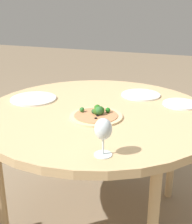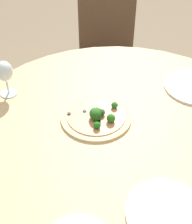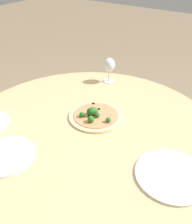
{
  "view_description": "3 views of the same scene",
  "coord_description": "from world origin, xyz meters",
  "px_view_note": "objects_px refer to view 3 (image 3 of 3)",
  "views": [
    {
      "loc": [
        -1.52,
        -0.52,
        1.33
      ],
      "look_at": [
        -0.11,
        -0.03,
        0.76
      ],
      "focal_mm": 50.0,
      "sensor_mm": 36.0,
      "label": 1
    },
    {
      "loc": [
        0.55,
        -0.66,
        1.53
      ],
      "look_at": [
        -0.11,
        -0.03,
        0.76
      ],
      "focal_mm": 50.0,
      "sensor_mm": 36.0,
      "label": 2
    },
    {
      "loc": [
        0.74,
        0.56,
        1.46
      ],
      "look_at": [
        -0.11,
        -0.03,
        0.76
      ],
      "focal_mm": 40.0,
      "sensor_mm": 36.0,
      "label": 3
    }
  ],
  "objects_px": {
    "wine_glass": "(109,66)",
    "plate_side": "(6,156)",
    "plate_far": "(171,175)",
    "pizza": "(95,115)"
  },
  "relations": [
    {
      "from": "wine_glass",
      "to": "plate_side",
      "type": "distance_m",
      "value": 0.82
    },
    {
      "from": "pizza",
      "to": "plate_side",
      "type": "bearing_deg",
      "value": -17.88
    },
    {
      "from": "pizza",
      "to": "plate_far",
      "type": "xyz_separation_m",
      "value": [
        0.15,
        0.46,
        -0.01
      ]
    },
    {
      "from": "pizza",
      "to": "plate_far",
      "type": "bearing_deg",
      "value": 71.89
    },
    {
      "from": "wine_glass",
      "to": "plate_side",
      "type": "height_order",
      "value": "wine_glass"
    },
    {
      "from": "wine_glass",
      "to": "pizza",
      "type": "bearing_deg",
      "value": 22.8
    },
    {
      "from": "plate_far",
      "to": "plate_side",
      "type": "distance_m",
      "value": 0.67
    },
    {
      "from": "wine_glass",
      "to": "plate_far",
      "type": "xyz_separation_m",
      "value": [
        0.53,
        0.61,
        -0.1
      ]
    },
    {
      "from": "wine_glass",
      "to": "plate_far",
      "type": "bearing_deg",
      "value": 49.48
    },
    {
      "from": "wine_glass",
      "to": "plate_side",
      "type": "xyz_separation_m",
      "value": [
        0.82,
        0.02,
        -0.1
      ]
    }
  ]
}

